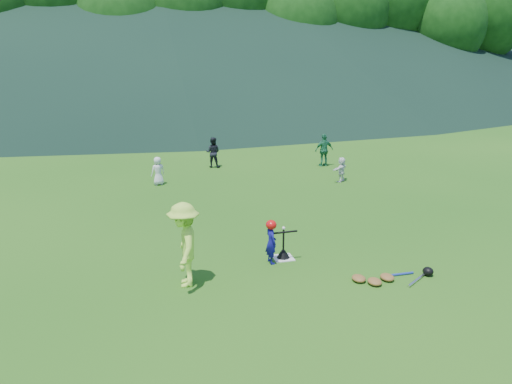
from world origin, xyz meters
TOP-DOWN VIEW (x-y plane):
  - ground at (0.00, 0.00)m, footprint 120.00×120.00m
  - home_plate at (0.00, 0.00)m, footprint 0.45×0.45m
  - baseball at (0.00, 0.00)m, footprint 0.08×0.08m
  - batter_child at (-0.35, -0.17)m, footprint 0.28×0.39m
  - adult_coach at (-2.34, -0.77)m, footprint 0.79×1.20m
  - fielder_a at (-2.33, 7.34)m, footprint 0.57×0.46m
  - fielder_b at (0.02, 9.56)m, footprint 0.73×0.66m
  - fielder_c at (4.48, 8.63)m, footprint 0.81×0.38m
  - fielder_d at (4.14, 6.12)m, footprint 0.83×0.72m
  - batting_tee at (0.00, 0.00)m, footprint 0.30×0.30m
  - batter_gear at (-0.32, -0.17)m, footprint 0.73×0.26m
  - equipment_pile at (1.76, -1.64)m, footprint 1.80×0.71m
  - outfield_fence at (0.00, 28.00)m, footprint 70.07×0.08m
  - tree_line at (0.20, 33.83)m, footprint 70.04×11.40m

SIDE VIEW (x-z plane):
  - ground at x=0.00m, z-range 0.00..0.00m
  - home_plate at x=0.00m, z-range 0.00..0.02m
  - equipment_pile at x=1.76m, z-range -0.03..0.16m
  - batting_tee at x=0.00m, z-range -0.21..0.47m
  - fielder_d at x=4.14m, z-range 0.00..0.91m
  - batter_child at x=-0.35m, z-range 0.00..0.99m
  - fielder_a at x=-2.33m, z-range 0.00..1.01m
  - fielder_b at x=0.02m, z-range 0.00..1.24m
  - fielder_c at x=4.48m, z-range 0.00..1.34m
  - outfield_fence at x=0.00m, z-range 0.03..1.36m
  - baseball at x=0.00m, z-range 0.70..0.78m
  - adult_coach at x=-2.34m, z-range 0.00..1.75m
  - batter_gear at x=-0.32m, z-range 0.72..1.06m
  - tree_line at x=0.20m, z-range 0.80..15.62m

